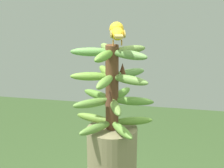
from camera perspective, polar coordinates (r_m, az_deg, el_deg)
name	(u,v)px	position (r m, az deg, el deg)	size (l,w,h in m)	color
banana_bunch	(112,88)	(1.31, 0.03, -0.68)	(0.33, 0.33, 0.34)	brown
perched_bird	(117,32)	(1.26, 0.86, 8.75)	(0.20, 0.08, 0.08)	#C68933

